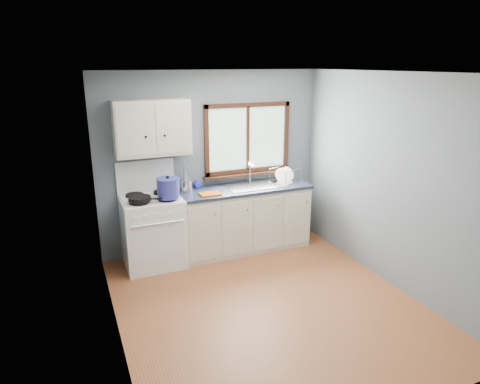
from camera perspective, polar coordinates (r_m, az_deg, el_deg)
name	(u,v)px	position (r m, az deg, el deg)	size (l,w,h in m)	color
floor	(267,304)	(4.97, 3.60, -14.70)	(3.20, 3.60, 0.02)	brown
ceiling	(272,71)	(4.24, 4.24, 15.75)	(3.20, 3.60, 0.02)	white
wall_back	(212,162)	(6.06, -3.77, 4.07)	(3.20, 0.02, 2.50)	slate
wall_front	(391,273)	(3.05, 19.45, -10.20)	(3.20, 0.02, 2.50)	slate
wall_left	(108,218)	(4.02, -17.14, -3.37)	(0.02, 3.60, 2.50)	slate
wall_right	(392,181)	(5.34, 19.57, 1.35)	(0.02, 3.60, 2.50)	slate
gas_range	(153,229)	(5.74, -11.54, -4.91)	(0.76, 0.69, 1.36)	white
base_cabinets	(244,221)	(6.14, 0.49, -3.92)	(1.85, 0.60, 0.88)	beige
countertop	(244,189)	(5.98, 0.51, 0.47)	(1.89, 0.64, 0.04)	#182030
sink	(255,190)	(6.06, 2.07, 0.29)	(0.84, 0.46, 0.44)	silver
window	(248,144)	(6.17, 1.03, 6.47)	(1.36, 0.10, 1.03)	#9EC6A8
upper_cabinets	(152,128)	(5.56, -11.64, 8.38)	(0.95, 0.35, 0.70)	beige
skillet	(140,199)	(5.38, -13.19, -0.89)	(0.44, 0.36, 0.05)	black
stockpot	(168,188)	(5.43, -9.56, 0.56)	(0.36, 0.36, 0.28)	navy
utensil_crock	(187,185)	(5.79, -7.07, 0.87)	(0.16, 0.16, 0.42)	silver
thermos	(185,179)	(5.84, -7.40, 1.68)	(0.07, 0.07, 0.30)	silver
soap_bottle	(198,181)	(5.89, -5.59, 1.49)	(0.09, 0.09, 0.23)	#1C25C8
dish_towel	(210,194)	(5.65, -4.01, -0.26)	(0.27, 0.19, 0.02)	#C34C0D
dish_rack	(285,178)	(6.27, 5.99, 1.88)	(0.50, 0.45, 0.21)	silver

